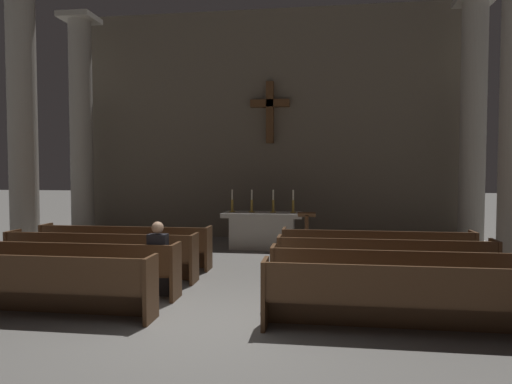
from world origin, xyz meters
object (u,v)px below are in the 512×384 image
altar (262,229)px  lone_worshipper (160,258)px  column_left_third (81,132)px  candlestick_inner_right (273,205)px  column_left_second (23,122)px  lectern (307,236)px  pew_right_row_1 (408,299)px  pew_right_row_4 (376,252)px  pew_left_row_1 (27,285)px  pew_left_row_4 (125,246)px  pew_right_row_2 (394,278)px  column_right_third (473,127)px  candlestick_inner_left (252,205)px  pew_left_row_2 (69,268)px  candlestick_outer_right (293,206)px  candlestick_outer_left (232,205)px  pew_left_row_3 (100,256)px  pew_right_row_3 (384,264)px

altar → lone_worshipper: bearing=-102.1°
column_left_third → candlestick_inner_right: 6.43m
candlestick_inner_right → lone_worshipper: candlestick_inner_right is taller
column_left_second → lectern: bearing=7.2°
pew_right_row_1 → candlestick_inner_right: (-2.43, 6.35, 0.73)m
pew_right_row_4 → column_left_third: size_ratio=0.56×
pew_left_row_1 → pew_right_row_4: bearing=32.2°
pew_left_row_4 → lone_worshipper: (1.62, -2.25, 0.22)m
altar → pew_right_row_2: bearing=-62.3°
pew_left_row_4 → column_right_third: (8.44, 3.66, 2.88)m
pew_right_row_2 → column_right_third: size_ratio=0.56×
candlestick_inner_left → lone_worshipper: size_ratio=0.48×
column_right_third → pew_left_row_2: bearing=-144.8°
altar → lectern: size_ratio=1.91×
pew_left_row_2 → lone_worshipper: (1.62, 0.04, 0.22)m
pew_right_row_1 → column_left_third: (-8.44, 7.09, 2.88)m
pew_right_row_1 → candlestick_outer_right: candlestick_outer_right is taller
column_left_second → column_right_third: same height
pew_left_row_1 → lone_worshipper: 2.02m
candlestick_outer_left → lectern: candlestick_outer_left is taller
candlestick_outer_right → column_right_third: bearing=8.7°
pew_left_row_1 → altar: size_ratio=1.76×
candlestick_inner_left → candlestick_inner_right: 0.60m
column_left_second → lone_worshipper: bearing=-33.8°
candlestick_outer_left → candlestick_outer_right: (1.70, 0.00, 0.00)m
pew_left_row_2 → pew_right_row_1: 5.58m
candlestick_outer_right → lone_worshipper: 5.55m
candlestick_inner_right → lectern: 1.67m
altar → column_right_third: bearing=7.4°
pew_left_row_2 → altar: bearing=62.3°
pew_left_row_4 → column_left_second: 4.23m
pew_left_row_2 → pew_left_row_4: bearing=90.0°
lone_worshipper → column_left_third: bearing=127.9°
pew_left_row_1 → column_left_second: (-2.99, 4.27, 2.88)m
column_left_second → pew_left_row_3: bearing=-33.6°
candlestick_outer_right → pew_left_row_4: bearing=-140.8°
pew_right_row_2 → pew_left_row_1: bearing=-168.1°
pew_right_row_1 → candlestick_outer_right: bearing=106.5°
column_right_third → lone_worshipper: size_ratio=5.22×
pew_left_row_4 → lectern: (3.98, 1.71, 0.07)m
pew_right_row_4 → candlestick_inner_left: 4.27m
pew_right_row_1 → column_left_second: (-8.44, 4.27, 2.88)m
pew_right_row_1 → pew_right_row_3: size_ratio=1.00×
column_left_third → pew_right_row_1: bearing=-40.0°
pew_left_row_1 → pew_left_row_2: bearing=90.0°
pew_left_row_4 → pew_right_row_4: bearing=0.0°
column_left_third → candlestick_outer_right: 6.95m
pew_right_row_4 → candlestick_outer_right: size_ratio=6.16×
pew_right_row_4 → pew_left_row_1: bearing=-147.8°
pew_left_row_4 → pew_right_row_3: (5.46, -1.15, 0.00)m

